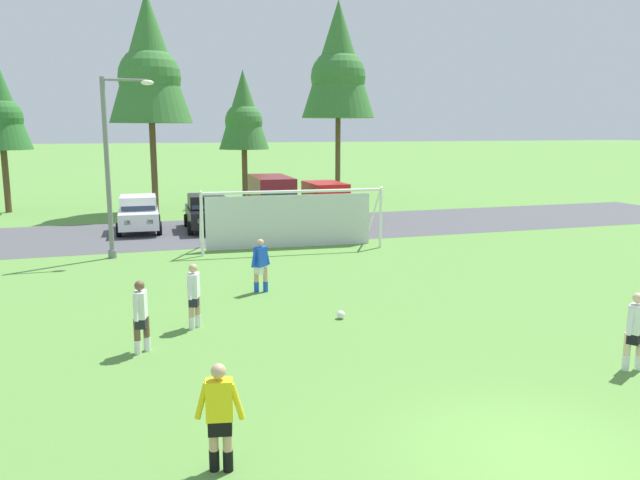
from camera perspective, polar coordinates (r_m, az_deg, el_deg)
name	(u,v)px	position (r m, az deg, el deg)	size (l,w,h in m)	color
ground_plane	(288,260)	(23.58, -2.93, -1.83)	(400.00, 400.00, 0.00)	#598C3D
parking_lot_strip	(251,230)	(30.72, -6.39, 0.95)	(52.00, 8.40, 0.01)	#4C4C51
soccer_ball	(341,315)	(16.36, 1.93, -6.87)	(0.22, 0.22, 0.22)	white
soccer_goal	(291,217)	(25.70, -2.72, 2.10)	(7.52, 2.40, 2.57)	white
referee	(220,418)	(9.36, -9.18, -15.82)	(0.72, 0.31, 1.64)	tan
player_striker_near	(141,317)	(14.33, -16.12, -6.79)	(0.35, 0.71, 1.64)	brown
player_midfield_center	(194,296)	(15.72, -11.50, -5.07)	(0.38, 0.70, 1.64)	tan
player_defender_far	(261,266)	(18.87, -5.48, -2.35)	(0.69, 0.44, 1.64)	tan
player_winger_left	(635,332)	(14.33, 26.97, -7.51)	(0.71, 0.40, 1.64)	beige
parked_car_slot_far_left	(139,213)	(31.20, -16.31, 2.36)	(2.13, 4.25, 1.72)	silver
parked_car_slot_left	(207,212)	(30.91, -10.37, 2.54)	(2.14, 4.25, 1.72)	black
parked_car_slot_center_left	(272,200)	(31.71, -4.44, 3.71)	(2.34, 4.88, 2.52)	maroon
parked_car_slot_center	(326,203)	(32.24, 0.56, 3.44)	(2.15, 4.60, 2.16)	red
tree_left_edge	(0,108)	(41.02, -27.36, 10.73)	(3.32, 3.32, 8.86)	brown
tree_mid_left	(149,62)	(37.87, -15.44, 15.49)	(4.70, 4.70, 12.54)	brown
tree_center_back	(244,113)	(40.99, -7.04, 11.53)	(3.23, 3.23, 8.62)	brown
tree_mid_right	(338,63)	(44.36, 1.69, 15.91)	(5.08, 5.08, 13.54)	brown
street_lamp	(112,166)	(24.78, -18.53, 6.48)	(2.00, 0.32, 6.79)	slate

